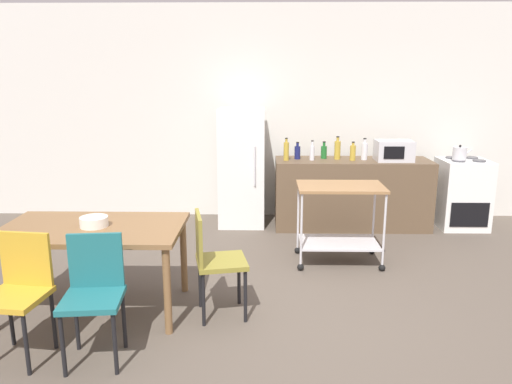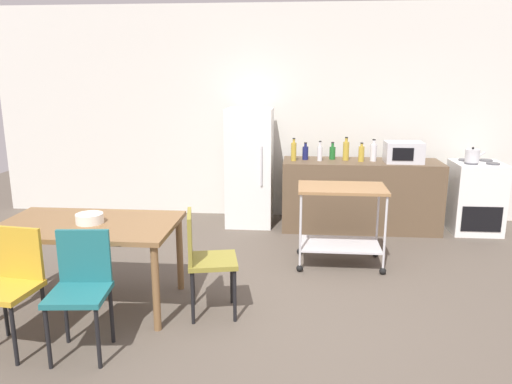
{
  "view_description": "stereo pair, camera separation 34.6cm",
  "coord_description": "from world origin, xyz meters",
  "px_view_note": "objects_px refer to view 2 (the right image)",
  "views": [
    {
      "loc": [
        -0.24,
        -3.74,
        1.98
      ],
      "look_at": [
        -0.33,
        1.2,
        0.8
      ],
      "focal_mm": 34.66,
      "sensor_mm": 36.0,
      "label": 1
    },
    {
      "loc": [
        0.1,
        -3.72,
        1.98
      ],
      "look_at": [
        -0.33,
        1.2,
        0.8
      ],
      "focal_mm": 34.66,
      "sensor_mm": 36.0,
      "label": 2
    }
  ],
  "objects_px": {
    "chair_olive": "(205,256)",
    "bottle_olive_oil": "(346,150)",
    "bottle_wine": "(332,152)",
    "chair_teal": "(81,284)",
    "bottle_sparkling_water": "(294,151)",
    "bottle_sesame_oil": "(305,153)",
    "kitchen_cart": "(341,212)",
    "refrigerator": "(250,167)",
    "microwave": "(404,152)",
    "bottle_soda": "(320,153)",
    "bottle_soy_sauce": "(361,153)",
    "bottle_hot_sauce": "(373,152)",
    "dining_table": "(88,232)",
    "stove_oven": "(475,197)",
    "chair_mustard": "(11,281)",
    "fruit_bowl": "(90,218)",
    "kettle": "(472,156)"
  },
  "relations": [
    {
      "from": "bottle_olive_oil",
      "to": "bottle_wine",
      "type": "bearing_deg",
      "value": 163.05
    },
    {
      "from": "chair_mustard",
      "to": "bottle_soda",
      "type": "distance_m",
      "value": 3.92
    },
    {
      "from": "bottle_olive_oil",
      "to": "kettle",
      "type": "height_order",
      "value": "bottle_olive_oil"
    },
    {
      "from": "refrigerator",
      "to": "microwave",
      "type": "height_order",
      "value": "refrigerator"
    },
    {
      "from": "kitchen_cart",
      "to": "bottle_olive_oil",
      "type": "bearing_deg",
      "value": 83.68
    },
    {
      "from": "kitchen_cart",
      "to": "chair_olive",
      "type": "bearing_deg",
      "value": -134.54
    },
    {
      "from": "bottle_hot_sauce",
      "to": "chair_mustard",
      "type": "bearing_deg",
      "value": -133.61
    },
    {
      "from": "bottle_soda",
      "to": "chair_teal",
      "type": "bearing_deg",
      "value": -119.82
    },
    {
      "from": "stove_oven",
      "to": "bottle_hot_sauce",
      "type": "relative_size",
      "value": 3.29
    },
    {
      "from": "chair_mustard",
      "to": "fruit_bowl",
      "type": "relative_size",
      "value": 3.88
    },
    {
      "from": "stove_oven",
      "to": "bottle_olive_oil",
      "type": "xyz_separation_m",
      "value": [
        -1.65,
        0.03,
        0.57
      ]
    },
    {
      "from": "chair_teal",
      "to": "fruit_bowl",
      "type": "bearing_deg",
      "value": 101.42
    },
    {
      "from": "dining_table",
      "to": "stove_oven",
      "type": "height_order",
      "value": "stove_oven"
    },
    {
      "from": "refrigerator",
      "to": "bottle_wine",
      "type": "bearing_deg",
      "value": -0.0
    },
    {
      "from": "chair_mustard",
      "to": "stove_oven",
      "type": "xyz_separation_m",
      "value": [
        4.32,
        3.17,
        -0.07
      ]
    },
    {
      "from": "chair_teal",
      "to": "bottle_soda",
      "type": "height_order",
      "value": "bottle_soda"
    },
    {
      "from": "bottle_sesame_oil",
      "to": "bottle_hot_sauce",
      "type": "relative_size",
      "value": 0.8
    },
    {
      "from": "chair_mustard",
      "to": "bottle_soy_sauce",
      "type": "distance_m",
      "value": 4.25
    },
    {
      "from": "dining_table",
      "to": "bottle_wine",
      "type": "height_order",
      "value": "bottle_wine"
    },
    {
      "from": "stove_oven",
      "to": "refrigerator",
      "type": "height_order",
      "value": "refrigerator"
    },
    {
      "from": "chair_teal",
      "to": "kitchen_cart",
      "type": "distance_m",
      "value": 2.73
    },
    {
      "from": "chair_olive",
      "to": "kitchen_cart",
      "type": "xyz_separation_m",
      "value": [
        1.21,
        1.23,
        0.05
      ]
    },
    {
      "from": "bottle_sparkling_water",
      "to": "bottle_sesame_oil",
      "type": "xyz_separation_m",
      "value": [
        0.15,
        0.11,
        -0.03
      ]
    },
    {
      "from": "chair_mustard",
      "to": "bottle_olive_oil",
      "type": "bearing_deg",
      "value": 57.12
    },
    {
      "from": "chair_teal",
      "to": "bottle_sesame_oil",
      "type": "xyz_separation_m",
      "value": [
        1.61,
        3.22,
        0.47
      ]
    },
    {
      "from": "chair_teal",
      "to": "bottle_soy_sauce",
      "type": "height_order",
      "value": "bottle_soy_sauce"
    },
    {
      "from": "chair_teal",
      "to": "refrigerator",
      "type": "relative_size",
      "value": 0.57
    },
    {
      "from": "stove_oven",
      "to": "kitchen_cart",
      "type": "xyz_separation_m",
      "value": [
        -1.8,
        -1.31,
        0.12
      ]
    },
    {
      "from": "refrigerator",
      "to": "bottle_hot_sauce",
      "type": "bearing_deg",
      "value": -3.16
    },
    {
      "from": "chair_teal",
      "to": "bottle_sparkling_water",
      "type": "bearing_deg",
      "value": 58.97
    },
    {
      "from": "bottle_sesame_oil",
      "to": "bottle_hot_sauce",
      "type": "bearing_deg",
      "value": -2.61
    },
    {
      "from": "bottle_sparkling_water",
      "to": "bottle_hot_sauce",
      "type": "bearing_deg",
      "value": 3.8
    },
    {
      "from": "bottle_soda",
      "to": "bottle_soy_sauce",
      "type": "distance_m",
      "value": 0.52
    },
    {
      "from": "bottle_sparkling_water",
      "to": "bottle_hot_sauce",
      "type": "height_order",
      "value": "bottle_sparkling_water"
    },
    {
      "from": "kettle",
      "to": "chair_teal",
      "type": "bearing_deg",
      "value": -139.89
    },
    {
      "from": "refrigerator",
      "to": "kitchen_cart",
      "type": "distance_m",
      "value": 1.78
    },
    {
      "from": "bottle_wine",
      "to": "bottle_olive_oil",
      "type": "distance_m",
      "value": 0.18
    },
    {
      "from": "chair_olive",
      "to": "bottle_olive_oil",
      "type": "xyz_separation_m",
      "value": [
        1.36,
        2.57,
        0.51
      ]
    },
    {
      "from": "chair_teal",
      "to": "refrigerator",
      "type": "bearing_deg",
      "value": 69.03
    },
    {
      "from": "chair_olive",
      "to": "bottle_olive_oil",
      "type": "height_order",
      "value": "bottle_olive_oil"
    },
    {
      "from": "refrigerator",
      "to": "dining_table",
      "type": "bearing_deg",
      "value": -113.95
    },
    {
      "from": "stove_oven",
      "to": "bottle_soda",
      "type": "height_order",
      "value": "bottle_soda"
    },
    {
      "from": "bottle_sparkling_water",
      "to": "microwave",
      "type": "relative_size",
      "value": 0.63
    },
    {
      "from": "chair_mustard",
      "to": "bottle_wine",
      "type": "relative_size",
      "value": 3.95
    },
    {
      "from": "chair_mustard",
      "to": "refrigerator",
      "type": "distance_m",
      "value": 3.55
    },
    {
      "from": "chair_olive",
      "to": "chair_mustard",
      "type": "bearing_deg",
      "value": 103.74
    },
    {
      "from": "dining_table",
      "to": "stove_oven",
      "type": "bearing_deg",
      "value": 31.43
    },
    {
      "from": "kitchen_cart",
      "to": "bottle_soy_sauce",
      "type": "distance_m",
      "value": 1.37
    },
    {
      "from": "dining_table",
      "to": "bottle_sparkling_water",
      "type": "xyz_separation_m",
      "value": [
        1.71,
        2.39,
        0.35
      ]
    },
    {
      "from": "bottle_olive_oil",
      "to": "fruit_bowl",
      "type": "height_order",
      "value": "bottle_olive_oil"
    }
  ]
}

